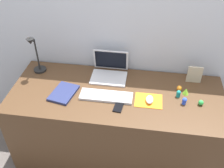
{
  "coord_description": "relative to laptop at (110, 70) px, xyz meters",
  "views": [
    {
      "loc": [
        0.2,
        -1.58,
        2.09
      ],
      "look_at": [
        -0.04,
        0.0,
        0.83
      ],
      "focal_mm": 42.07,
      "sensor_mm": 36.0,
      "label": 1
    }
  ],
  "objects": [
    {
      "name": "keyboard",
      "position": [
        0.02,
        -0.3,
        -0.04
      ],
      "size": [
        0.41,
        0.13,
        0.02
      ],
      "primitive_type": "cube",
      "color": "silver",
      "rests_on": "desk"
    },
    {
      "name": "toy_figurine_green",
      "position": [
        0.74,
        -0.28,
        -0.03
      ],
      "size": [
        0.04,
        0.04,
        0.04
      ],
      "primitive_type": "ellipsoid",
      "color": "green",
      "rests_on": "desk"
    },
    {
      "name": "mouse",
      "position": [
        0.35,
        -0.3,
        -0.03
      ],
      "size": [
        0.06,
        0.1,
        0.03
      ],
      "primitive_type": "ellipsoid",
      "color": "silver",
      "rests_on": "mousepad"
    },
    {
      "name": "cell_phone",
      "position": [
        0.13,
        -0.39,
        -0.05
      ],
      "size": [
        0.08,
        0.13,
        0.01
      ],
      "primitive_type": "cube",
      "rotation": [
        0.0,
        0.0,
        -0.12
      ],
      "color": "black",
      "rests_on": "desk"
    },
    {
      "name": "toy_figurine_blue",
      "position": [
        0.61,
        -0.29,
        -0.02
      ],
      "size": [
        0.04,
        0.04,
        0.06
      ],
      "color": "blue",
      "rests_on": "desk"
    },
    {
      "name": "picture_frame",
      "position": [
        0.71,
        0.01,
        0.02
      ],
      "size": [
        0.12,
        0.02,
        0.15
      ],
      "primitive_type": "cube",
      "color": "#B2A58C",
      "rests_on": "desk"
    },
    {
      "name": "toy_figurine_lime",
      "position": [
        0.63,
        -0.16,
        -0.03
      ],
      "size": [
        0.05,
        0.05,
        0.05
      ],
      "primitive_type": "cone",
      "color": "#8CDB33",
      "rests_on": "desk"
    },
    {
      "name": "notebook_pad",
      "position": [
        -0.32,
        -0.31,
        -0.04
      ],
      "size": [
        0.22,
        0.27,
        0.02
      ],
      "primitive_type": "cube",
      "rotation": [
        0.0,
        0.0,
        -0.21
      ],
      "color": "navy",
      "rests_on": "desk"
    },
    {
      "name": "laptop",
      "position": [
        0.0,
        0.0,
        0.0
      ],
      "size": [
        0.3,
        0.25,
        0.21
      ],
      "color": "silver",
      "rests_on": "desk"
    },
    {
      "name": "toy_figurine_orange",
      "position": [
        0.59,
        -0.13,
        -0.03
      ],
      "size": [
        0.04,
        0.04,
        0.04
      ],
      "primitive_type": "ellipsoid",
      "color": "orange",
      "rests_on": "desk"
    },
    {
      "name": "toy_figurine_teal",
      "position": [
        0.58,
        -0.21,
        -0.02
      ],
      "size": [
        0.03,
        0.03,
        0.06
      ],
      "color": "teal",
      "rests_on": "desk"
    },
    {
      "name": "ground_plane",
      "position": [
        0.09,
        -0.24,
        -0.79
      ],
      "size": [
        6.0,
        6.0,
        0.0
      ],
      "primitive_type": "plane",
      "color": "#59514C"
    },
    {
      "name": "desk",
      "position": [
        0.09,
        -0.24,
        -0.42
      ],
      "size": [
        1.71,
        0.7,
        0.74
      ],
      "primitive_type": "cube",
      "color": "#4C331E",
      "rests_on": "ground_plane"
    },
    {
      "name": "back_wall",
      "position": [
        0.09,
        0.15,
        -0.03
      ],
      "size": [
        2.91,
        0.05,
        1.53
      ],
      "primitive_type": "cube",
      "color": "#B2B7C1",
      "rests_on": "ground_plane"
    },
    {
      "name": "desk_lamp",
      "position": [
        -0.62,
        -0.05,
        0.11
      ],
      "size": [
        0.11,
        0.15,
        0.36
      ],
      "color": "black",
      "rests_on": "desk"
    },
    {
      "name": "mousepad",
      "position": [
        0.35,
        -0.29,
        -0.05
      ],
      "size": [
        0.21,
        0.17,
        0.0
      ],
      "primitive_type": "cube",
      "color": "orange",
      "rests_on": "desk"
    }
  ]
}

